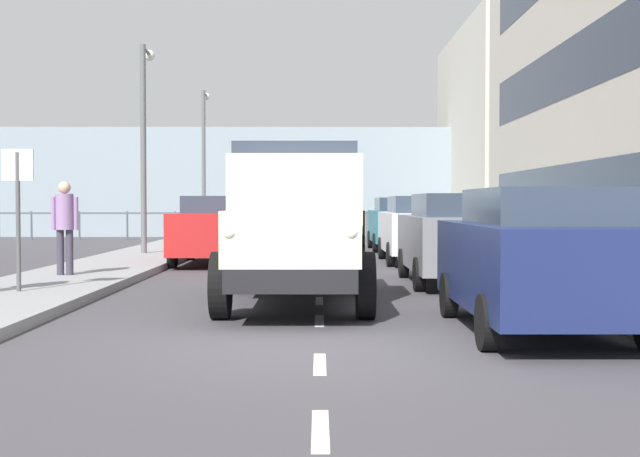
{
  "coord_description": "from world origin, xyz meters",
  "views": [
    {
      "loc": [
        0.01,
        9.15,
        1.55
      ],
      "look_at": [
        -0.02,
        -9.56,
        0.98
      ],
      "focal_mm": 47.68,
      "sensor_mm": 36.0,
      "label": 1
    }
  ],
  "objects_px": {
    "car_grey_kerbside_1": "(456,237)",
    "truck_vintage_cream": "(296,228)",
    "street_sign": "(18,194)",
    "car_silver_oppositeside_1": "(242,222)",
    "lamp_post_far": "(204,149)",
    "lamp_post_promenade": "(144,128)",
    "car_white_kerbside_2": "(419,228)",
    "car_navy_kerbside_near": "(538,258)",
    "car_teal_kerbside_3": "(399,223)",
    "car_red_oppositeside_0": "(216,229)",
    "pedestrian_couple_a": "(65,220)"
  },
  "relations": [
    {
      "from": "car_grey_kerbside_1",
      "to": "truck_vintage_cream",
      "type": "bearing_deg",
      "value": 50.34
    },
    {
      "from": "street_sign",
      "to": "car_silver_oppositeside_1",
      "type": "bearing_deg",
      "value": -98.05
    },
    {
      "from": "car_grey_kerbside_1",
      "to": "street_sign",
      "type": "relative_size",
      "value": 1.96
    },
    {
      "from": "truck_vintage_cream",
      "to": "car_grey_kerbside_1",
      "type": "distance_m",
      "value": 4.65
    },
    {
      "from": "street_sign",
      "to": "car_grey_kerbside_1",
      "type": "bearing_deg",
      "value": -159.6
    },
    {
      "from": "truck_vintage_cream",
      "to": "lamp_post_far",
      "type": "distance_m",
      "value": 23.18
    },
    {
      "from": "car_grey_kerbside_1",
      "to": "lamp_post_promenade",
      "type": "xyz_separation_m",
      "value": [
        7.5,
        -7.7,
        2.76
      ]
    },
    {
      "from": "car_white_kerbside_2",
      "to": "car_silver_oppositeside_1",
      "type": "height_order",
      "value": "same"
    },
    {
      "from": "car_navy_kerbside_near",
      "to": "car_teal_kerbside_3",
      "type": "height_order",
      "value": "same"
    },
    {
      "from": "car_red_oppositeside_0",
      "to": "lamp_post_far",
      "type": "distance_m",
      "value": 14.12
    },
    {
      "from": "lamp_post_promenade",
      "to": "street_sign",
      "type": "distance_m",
      "value": 10.63
    },
    {
      "from": "car_white_kerbside_2",
      "to": "truck_vintage_cream",
      "type": "bearing_deg",
      "value": 72.5
    },
    {
      "from": "truck_vintage_cream",
      "to": "car_navy_kerbside_near",
      "type": "bearing_deg",
      "value": 140.16
    },
    {
      "from": "lamp_post_far",
      "to": "street_sign",
      "type": "height_order",
      "value": "lamp_post_far"
    },
    {
      "from": "lamp_post_promenade",
      "to": "car_grey_kerbside_1",
      "type": "bearing_deg",
      "value": 134.24
    },
    {
      "from": "car_grey_kerbside_1",
      "to": "car_teal_kerbside_3",
      "type": "height_order",
      "value": "same"
    },
    {
      "from": "truck_vintage_cream",
      "to": "car_grey_kerbside_1",
      "type": "height_order",
      "value": "truck_vintage_cream"
    },
    {
      "from": "car_grey_kerbside_1",
      "to": "car_white_kerbside_2",
      "type": "height_order",
      "value": "same"
    },
    {
      "from": "car_navy_kerbside_near",
      "to": "car_white_kerbside_2",
      "type": "distance_m",
      "value": 11.86
    },
    {
      "from": "car_teal_kerbside_3",
      "to": "pedestrian_couple_a",
      "type": "distance_m",
      "value": 13.54
    },
    {
      "from": "lamp_post_far",
      "to": "car_silver_oppositeside_1",
      "type": "bearing_deg",
      "value": 108.08
    },
    {
      "from": "lamp_post_far",
      "to": "truck_vintage_cream",
      "type": "bearing_deg",
      "value": 100.99
    },
    {
      "from": "truck_vintage_cream",
      "to": "lamp_post_promenade",
      "type": "height_order",
      "value": "lamp_post_promenade"
    },
    {
      "from": "car_navy_kerbside_near",
      "to": "car_teal_kerbside_3",
      "type": "relative_size",
      "value": 0.98
    },
    {
      "from": "pedestrian_couple_a",
      "to": "lamp_post_far",
      "type": "bearing_deg",
      "value": -90.59
    },
    {
      "from": "car_silver_oppositeside_1",
      "to": "street_sign",
      "type": "xyz_separation_m",
      "value": [
        2.15,
        15.24,
        0.79
      ]
    },
    {
      "from": "car_grey_kerbside_1",
      "to": "lamp_post_promenade",
      "type": "bearing_deg",
      "value": -45.76
    },
    {
      "from": "car_navy_kerbside_near",
      "to": "car_white_kerbside_2",
      "type": "xyz_separation_m",
      "value": [
        0.0,
        -11.86,
        0.0
      ]
    },
    {
      "from": "car_teal_kerbside_3",
      "to": "car_red_oppositeside_0",
      "type": "relative_size",
      "value": 0.93
    },
    {
      "from": "car_white_kerbside_2",
      "to": "car_navy_kerbside_near",
      "type": "bearing_deg",
      "value": 90.0
    },
    {
      "from": "street_sign",
      "to": "pedestrian_couple_a",
      "type": "bearing_deg",
      "value": -86.72
    },
    {
      "from": "car_navy_kerbside_near",
      "to": "car_white_kerbside_2",
      "type": "height_order",
      "value": "same"
    },
    {
      "from": "lamp_post_far",
      "to": "car_teal_kerbside_3",
      "type": "bearing_deg",
      "value": 134.43
    },
    {
      "from": "car_grey_kerbside_1",
      "to": "car_teal_kerbside_3",
      "type": "xyz_separation_m",
      "value": [
        0.0,
        -11.54,
        -0.0
      ]
    },
    {
      "from": "street_sign",
      "to": "car_white_kerbside_2",
      "type": "bearing_deg",
      "value": -130.74
    },
    {
      "from": "car_grey_kerbside_1",
      "to": "car_teal_kerbside_3",
      "type": "bearing_deg",
      "value": -90.0
    },
    {
      "from": "car_teal_kerbside_3",
      "to": "car_silver_oppositeside_1",
      "type": "relative_size",
      "value": 1.0
    },
    {
      "from": "car_white_kerbside_2",
      "to": "lamp_post_promenade",
      "type": "distance_m",
      "value": 8.21
    },
    {
      "from": "lamp_post_far",
      "to": "pedestrian_couple_a",
      "type": "bearing_deg",
      "value": 89.41
    },
    {
      "from": "lamp_post_promenade",
      "to": "lamp_post_far",
      "type": "bearing_deg",
      "value": -90.73
    },
    {
      "from": "car_white_kerbside_2",
      "to": "car_teal_kerbside_3",
      "type": "xyz_separation_m",
      "value": [
        0.0,
        -5.72,
        -0.0
      ]
    },
    {
      "from": "truck_vintage_cream",
      "to": "pedestrian_couple_a",
      "type": "distance_m",
      "value": 6.0
    },
    {
      "from": "car_teal_kerbside_3",
      "to": "car_red_oppositeside_0",
      "type": "distance_m",
      "value": 8.06
    },
    {
      "from": "truck_vintage_cream",
      "to": "car_teal_kerbside_3",
      "type": "bearing_deg",
      "value": -101.08
    },
    {
      "from": "pedestrian_couple_a",
      "to": "lamp_post_promenade",
      "type": "relative_size",
      "value": 0.31
    },
    {
      "from": "truck_vintage_cream",
      "to": "lamp_post_promenade",
      "type": "distance_m",
      "value": 12.4
    },
    {
      "from": "pedestrian_couple_a",
      "to": "lamp_post_promenade",
      "type": "xyz_separation_m",
      "value": [
        -0.05,
        -7.4,
        2.43
      ]
    },
    {
      "from": "car_grey_kerbside_1",
      "to": "pedestrian_couple_a",
      "type": "bearing_deg",
      "value": -2.29
    },
    {
      "from": "car_silver_oppositeside_1",
      "to": "lamp_post_far",
      "type": "xyz_separation_m",
      "value": [
        2.14,
        -6.54,
        2.88
      ]
    },
    {
      "from": "car_navy_kerbside_near",
      "to": "car_white_kerbside_2",
      "type": "relative_size",
      "value": 0.93
    }
  ]
}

